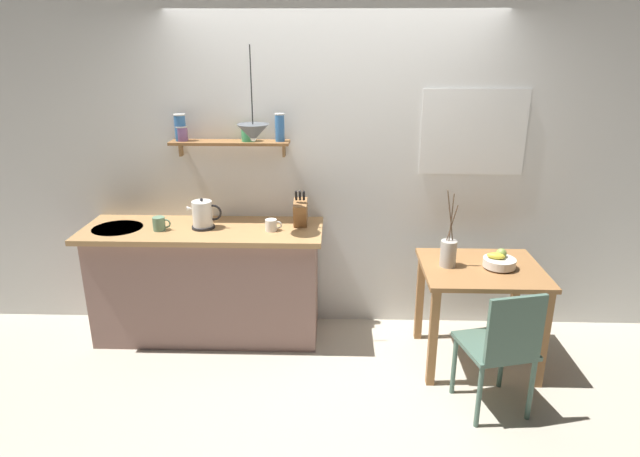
% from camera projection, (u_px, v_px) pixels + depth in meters
% --- Properties ---
extents(ground_plane, '(14.00, 14.00, 0.00)m').
position_uv_depth(ground_plane, '(332.00, 357.00, 4.14)').
color(ground_plane, '#BCB29E').
extents(back_wall, '(6.80, 0.11, 2.70)m').
position_uv_depth(back_wall, '(360.00, 164.00, 4.30)').
color(back_wall, white).
rests_on(back_wall, ground_plane).
extents(kitchen_counter, '(1.83, 0.63, 0.93)m').
position_uv_depth(kitchen_counter, '(207.00, 282.00, 4.32)').
color(kitchen_counter, gray).
rests_on(kitchen_counter, ground_plane).
extents(wall_shelf, '(0.90, 0.20, 0.34)m').
position_uv_depth(wall_shelf, '(226.00, 136.00, 4.10)').
color(wall_shelf, brown).
extents(dining_table, '(0.84, 0.73, 0.76)m').
position_uv_depth(dining_table, '(480.00, 285.00, 3.90)').
color(dining_table, '#9E6B3D').
rests_on(dining_table, ground_plane).
extents(dining_chair_near, '(0.50, 0.50, 0.89)m').
position_uv_depth(dining_chair_near, '(502.00, 345.00, 3.36)').
color(dining_chair_near, '#4C6B5B').
rests_on(dining_chair_near, ground_plane).
extents(fruit_bowl, '(0.23, 0.23, 0.13)m').
position_uv_depth(fruit_bowl, '(499.00, 261.00, 3.83)').
color(fruit_bowl, silver).
rests_on(fruit_bowl, dining_table).
extents(twig_vase, '(0.11, 0.11, 0.56)m').
position_uv_depth(twig_vase, '(448.00, 253.00, 3.85)').
color(twig_vase, '#B7B2A8').
rests_on(twig_vase, dining_table).
extents(electric_kettle, '(0.26, 0.17, 0.24)m').
position_uv_depth(electric_kettle, '(203.00, 215.00, 4.11)').
color(electric_kettle, black).
rests_on(electric_kettle, kitchen_counter).
extents(knife_block, '(0.10, 0.19, 0.29)m').
position_uv_depth(knife_block, '(300.00, 212.00, 4.15)').
color(knife_block, '#9E6B3D').
rests_on(knife_block, kitchen_counter).
extents(coffee_mug_by_sink, '(0.14, 0.09, 0.10)m').
position_uv_depth(coffee_mug_by_sink, '(159.00, 224.00, 4.08)').
color(coffee_mug_by_sink, slate).
rests_on(coffee_mug_by_sink, kitchen_counter).
extents(coffee_mug_spare, '(0.13, 0.09, 0.09)m').
position_uv_depth(coffee_mug_spare, '(272.00, 225.00, 4.07)').
color(coffee_mug_spare, white).
rests_on(coffee_mug_spare, kitchen_counter).
extents(pendant_lamp, '(0.22, 0.22, 0.64)m').
position_uv_depth(pendant_lamp, '(253.00, 133.00, 3.78)').
color(pendant_lamp, black).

